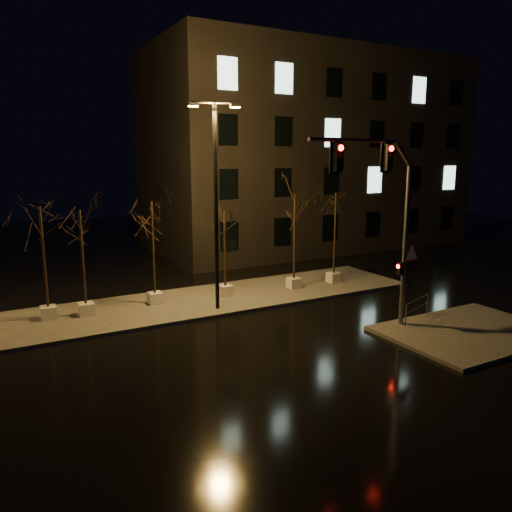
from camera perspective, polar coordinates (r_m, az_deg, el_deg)
ground at (r=20.38m, az=1.70°, el=-9.40°), size 90.00×90.00×0.00m
median at (r=25.43m, az=-5.23°, el=-5.02°), size 22.00×5.00×0.15m
sidewalk_corner at (r=22.67m, az=23.22°, el=-7.97°), size 7.00×5.00×0.15m
building at (r=41.79m, az=5.79°, el=11.66°), size 25.00×12.00×15.00m
tree_0 at (r=23.29m, az=-23.29°, el=2.54°), size 1.80×1.80×5.11m
tree_1 at (r=23.24m, az=-19.36°, el=2.39°), size 1.80×1.80×4.89m
tree_2 at (r=24.18m, az=-11.79°, el=3.55°), size 1.80×1.80×5.12m
tree_3 at (r=25.17m, az=-3.62°, el=2.91°), size 1.80×1.80×4.46m
tree_4 at (r=26.69m, az=4.46°, el=4.65°), size 1.80×1.80×5.24m
tree_5 at (r=28.20m, az=9.07°, el=4.89°), size 1.80×1.80×5.23m
traffic_signal_mast at (r=20.50m, az=14.76°, el=5.37°), size 6.30×0.74×7.71m
streetlight_main at (r=22.79m, az=-4.62°, el=7.19°), size 2.34×0.82×9.41m
guard_rail_a at (r=22.98m, az=17.95°, el=-5.46°), size 2.15×0.79×0.98m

